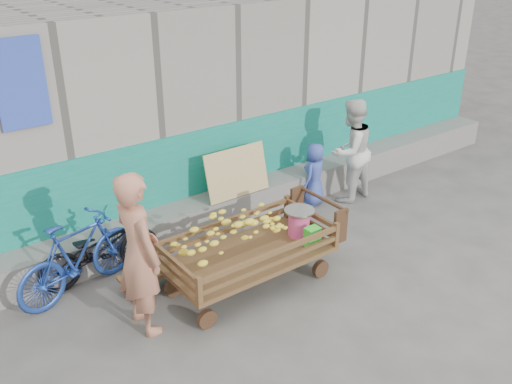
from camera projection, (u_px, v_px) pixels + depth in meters
ground at (326, 303)px, 6.60m from camera, size 80.00×80.00×0.00m
building_wall at (154, 101)px, 8.91m from camera, size 12.00×3.50×3.00m
banana_cart at (246, 242)px, 6.62m from camera, size 2.18×1.00×0.93m
bench at (161, 273)px, 6.83m from camera, size 1.02×0.31×0.25m
vendor_man at (139, 254)px, 5.84m from camera, size 0.46×0.68×1.82m
woman at (350, 151)px, 8.75m from camera, size 0.84×0.68×1.63m
child at (315, 174)px, 8.73m from camera, size 0.57×0.48×0.99m
bicycle_dark at (99, 249)px, 6.91m from camera, size 1.54×0.56×0.80m
bicycle_blue at (78, 256)px, 6.60m from camera, size 1.68×0.86×0.97m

